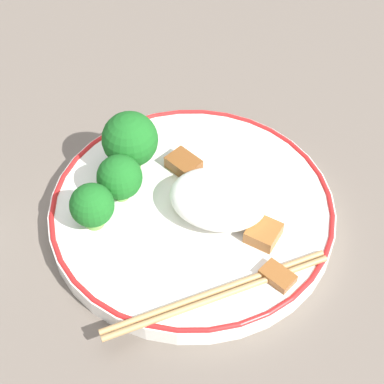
# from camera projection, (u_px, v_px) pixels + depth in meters

# --- Properties ---
(ground_plane) EXTENTS (3.00, 3.00, 0.00)m
(ground_plane) POSITION_uv_depth(u_px,v_px,m) (192.00, 218.00, 0.61)
(ground_plane) COLOR #665B51
(plate) EXTENTS (0.27, 0.27, 0.02)m
(plate) POSITION_uv_depth(u_px,v_px,m) (192.00, 211.00, 0.61)
(plate) COLOR white
(plate) RESTS_ON ground_plane
(rice_mound) EXTENTS (0.09, 0.07, 0.04)m
(rice_mound) POSITION_uv_depth(u_px,v_px,m) (218.00, 199.00, 0.58)
(rice_mound) COLOR white
(rice_mound) RESTS_ON plate
(broccoli_back_left) EXTENTS (0.05, 0.05, 0.06)m
(broccoli_back_left) POSITION_uv_depth(u_px,v_px,m) (130.00, 140.00, 0.61)
(broccoli_back_left) COLOR #72AD4C
(broccoli_back_left) RESTS_ON plate
(broccoli_back_center) EXTENTS (0.04, 0.04, 0.05)m
(broccoli_back_center) POSITION_uv_depth(u_px,v_px,m) (120.00, 178.00, 0.59)
(broccoli_back_center) COLOR #72AD4C
(broccoli_back_center) RESTS_ON plate
(broccoli_back_right) EXTENTS (0.04, 0.04, 0.05)m
(broccoli_back_right) POSITION_uv_depth(u_px,v_px,m) (92.00, 206.00, 0.57)
(broccoli_back_right) COLOR #72AD4C
(broccoli_back_right) RESTS_ON plate
(meat_near_front) EXTENTS (0.04, 0.04, 0.01)m
(meat_near_front) POSITION_uv_depth(u_px,v_px,m) (184.00, 164.00, 0.63)
(meat_near_front) COLOR brown
(meat_near_front) RESTS_ON plate
(meat_near_left) EXTENTS (0.03, 0.03, 0.01)m
(meat_near_left) POSITION_uv_depth(u_px,v_px,m) (278.00, 276.00, 0.55)
(meat_near_left) COLOR brown
(meat_near_left) RESTS_ON plate
(meat_near_right) EXTENTS (0.04, 0.03, 0.01)m
(meat_near_right) POSITION_uv_depth(u_px,v_px,m) (191.00, 198.00, 0.60)
(meat_near_right) COLOR #995B28
(meat_near_right) RESTS_ON plate
(meat_near_back) EXTENTS (0.03, 0.03, 0.01)m
(meat_near_back) POSITION_uv_depth(u_px,v_px,m) (263.00, 233.00, 0.57)
(meat_near_back) COLOR #995B28
(meat_near_back) RESTS_ON plate
(chopsticks) EXTENTS (0.17, 0.14, 0.01)m
(chopsticks) POSITION_uv_depth(u_px,v_px,m) (217.00, 294.00, 0.54)
(chopsticks) COLOR #AD8451
(chopsticks) RESTS_ON plate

